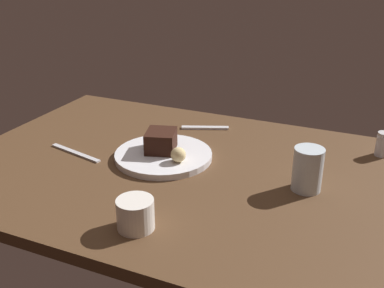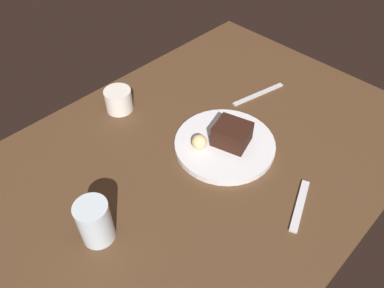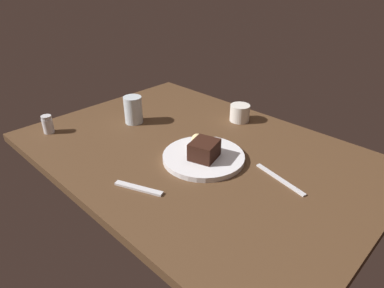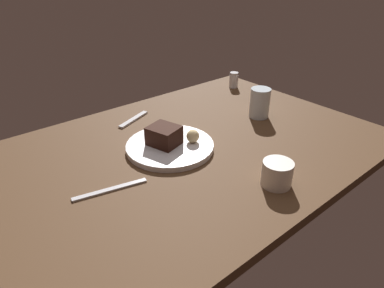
{
  "view_description": "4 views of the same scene",
  "coord_description": "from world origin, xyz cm",
  "views": [
    {
      "loc": [
        46.99,
        -98.77,
        57.58
      ],
      "look_at": [
        1.43,
        4.97,
        7.78
      ],
      "focal_mm": 42.96,
      "sensor_mm": 36.0,
      "label": 1
    },
    {
      "loc": [
        48.53,
        44.77,
        74.32
      ],
      "look_at": [
        0.99,
        -2.36,
        5.56
      ],
      "focal_mm": 34.57,
      "sensor_mm": 36.0,
      "label": 2
    },
    {
      "loc": [
        -69.77,
        73.32,
        61.18
      ],
      "look_at": [
        -1.2,
        3.06,
        6.93
      ],
      "focal_mm": 31.77,
      "sensor_mm": 36.0,
      "label": 3
    },
    {
      "loc": [
        -58.74,
        -70.8,
        55.05
      ],
      "look_at": [
        -2.46,
        -3.29,
        5.95
      ],
      "focal_mm": 31.75,
      "sensor_mm": 36.0,
      "label": 4
    }
  ],
  "objects": [
    {
      "name": "chocolate_cake_slice",
      "position": [
        -7.44,
        3.88,
        7.59
      ],
      "size": [
        10.03,
        10.72,
        5.71
      ],
      "primitive_type": "cube",
      "rotation": [
        0.0,
        0.0,
        3.43
      ],
      "color": "black",
      "rests_on": "dessert_plate"
    },
    {
      "name": "dining_table",
      "position": [
        0.0,
        0.0,
        1.5
      ],
      "size": [
        120.0,
        84.0,
        3.0
      ],
      "primitive_type": "cube",
      "color": "#4C331E",
      "rests_on": "ground"
    },
    {
      "name": "butter_knife",
      "position": [
        -30.36,
        -4.49,
        3.25
      ],
      "size": [
        18.83,
        5.65,
        0.5
      ],
      "primitive_type": "cube",
      "rotation": [
        0.0,
        0.0,
        6.06
      ],
      "color": "silver",
      "rests_on": "dining_table"
    },
    {
      "name": "dessert_spoon",
      "position": [
        -4.0,
        27.74,
        3.35
      ],
      "size": [
        14.58,
        7.29,
        0.7
      ],
      "primitive_type": "cube",
      "rotation": [
        0.0,
        0.0,
        3.53
      ],
      "color": "silver",
      "rests_on": "dining_table"
    },
    {
      "name": "water_glass",
      "position": [
        33.06,
        1.12,
        8.36
      ],
      "size": [
        7.16,
        7.16,
        10.73
      ],
      "primitive_type": "cylinder",
      "color": "silver",
      "rests_on": "dining_table"
    },
    {
      "name": "bread_roll",
      "position": [
        -0.24,
        -0.73,
        6.75
      ],
      "size": [
        4.02,
        4.02,
        4.02
      ],
      "primitive_type": "sphere",
      "color": "#DBC184",
      "rests_on": "dessert_plate"
    },
    {
      "name": "dessert_plate",
      "position": [
        -6.19,
        2.77,
        3.87
      ],
      "size": [
        26.74,
        26.74,
        1.74
      ],
      "primitive_type": "cylinder",
      "color": "silver",
      "rests_on": "dining_table"
    },
    {
      "name": "coffee_cup",
      "position": [
        3.87,
        -29.58,
        6.33
      ],
      "size": [
        7.86,
        7.86,
        6.66
      ],
      "primitive_type": "cylinder",
      "color": "silver",
      "rests_on": "dining_table"
    }
  ]
}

